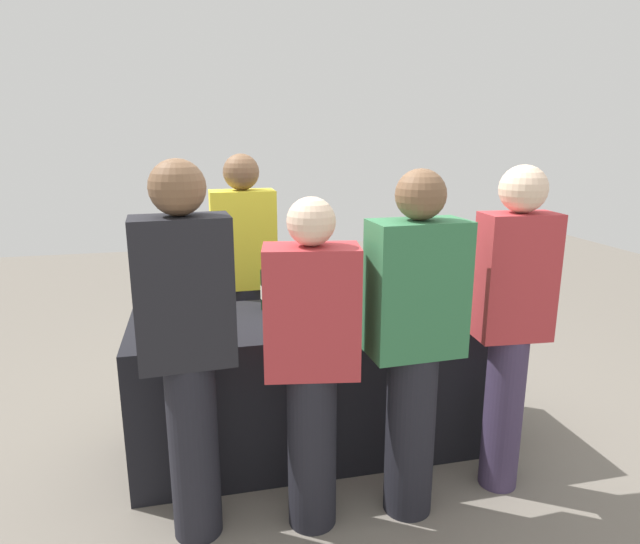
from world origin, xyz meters
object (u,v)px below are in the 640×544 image
object	(u,v)px
guest_2	(414,338)
menu_board	(405,320)
wine_glass_1	(358,302)
guest_3	(512,318)
server_pouring	(245,274)
guest_1	(312,359)
wine_bottle_2	(388,283)
guest_0	(187,344)
wine_bottle_3	(420,281)
wine_glass_0	(334,304)
wine_glass_2	(426,299)
wine_bottle_0	(174,299)
wine_bottle_1	(267,289)

from	to	relation	value
guest_2	menu_board	bearing A→B (deg)	66.47
wine_glass_1	guest_3	xyz separation A→B (m)	(0.63, -0.49, 0.02)
wine_glass_1	server_pouring	distance (m)	0.89
guest_1	guest_3	world-z (taller)	guest_3
wine_bottle_2	guest_3	bearing A→B (deg)	-64.74
guest_0	guest_2	world-z (taller)	guest_0
wine_bottle_3	wine_glass_0	bearing A→B (deg)	-156.54
wine_bottle_2	wine_bottle_3	xyz separation A→B (m)	(0.21, 0.02, -0.00)
guest_1	wine_bottle_2	bearing A→B (deg)	61.03
wine_glass_0	wine_glass_1	world-z (taller)	wine_glass_1
wine_glass_2	guest_1	distance (m)	0.90
server_pouring	guest_2	xyz separation A→B (m)	(0.65, -1.26, -0.02)
wine_bottle_0	menu_board	world-z (taller)	wine_bottle_0
wine_bottle_0	guest_3	xyz separation A→B (m)	(1.61, -0.68, -0.00)
wine_bottle_0	wine_bottle_1	size ratio (longest dim) A/B	0.98
wine_glass_0	guest_3	world-z (taller)	guest_3
guest_1	guest_3	distance (m)	1.01
wine_bottle_1	guest_3	size ratio (longest dim) A/B	0.20
guest_2	wine_glass_2	bearing A→B (deg)	58.71
wine_bottle_2	menu_board	world-z (taller)	wine_bottle_2
guest_0	guest_1	distance (m)	0.54
wine_bottle_0	server_pouring	xyz separation A→B (m)	(0.43, 0.50, -0.01)
wine_glass_0	guest_3	xyz separation A→B (m)	(0.76, -0.50, 0.03)
server_pouring	guest_2	world-z (taller)	server_pouring
guest_3	wine_glass_2	bearing A→B (deg)	124.88
wine_glass_2	guest_0	bearing A→B (deg)	-160.96
wine_bottle_0	wine_bottle_1	bearing A→B (deg)	8.69
wine_bottle_1	guest_3	world-z (taller)	guest_3
server_pouring	guest_0	distance (m)	1.24
menu_board	guest_2	bearing A→B (deg)	-125.26
wine_bottle_3	guest_1	world-z (taller)	guest_1
wine_bottle_0	wine_bottle_2	distance (m)	1.25
guest_1	wine_glass_0	bearing A→B (deg)	76.23
wine_bottle_1	wine_glass_0	bearing A→B (deg)	-37.99
wine_bottle_0	wine_bottle_3	distance (m)	1.46
wine_bottle_0	guest_0	bearing A→B (deg)	-83.84
server_pouring	wine_glass_0	bearing A→B (deg)	120.68
wine_glass_0	guest_2	distance (m)	0.62
wine_glass_2	guest_3	bearing A→B (deg)	-59.14
wine_bottle_3	server_pouring	world-z (taller)	server_pouring
wine_bottle_2	wine_bottle_1	bearing A→B (deg)	179.44
wine_glass_1	menu_board	world-z (taller)	wine_glass_1
wine_bottle_1	wine_glass_1	distance (m)	0.54
wine_bottle_2	guest_0	size ratio (longest dim) A/B	0.18
wine_bottle_0	wine_glass_0	size ratio (longest dim) A/B	2.64
wine_bottle_3	guest_0	world-z (taller)	guest_0
wine_bottle_2	wine_bottle_3	distance (m)	0.21
menu_board	wine_glass_1	bearing A→B (deg)	-139.35
wine_bottle_0	wine_glass_1	size ratio (longest dim) A/B	2.42
wine_bottle_2	wine_glass_2	xyz separation A→B (m)	(0.10, -0.32, -0.01)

